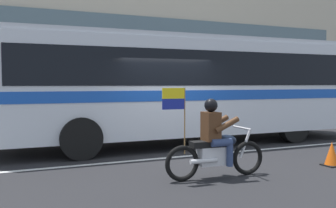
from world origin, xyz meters
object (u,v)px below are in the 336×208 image
at_px(traffic_cone, 332,154).
at_px(motorcycle_with_rider, 215,144).
at_px(transit_bus, 188,82).
at_px(fire_hydrant, 131,121).

bearing_deg(traffic_cone, motorcycle_with_rider, 177.64).
height_order(transit_bus, motorcycle_with_rider, transit_bus).
bearing_deg(transit_bus, fire_hydrant, 111.98).
distance_m(transit_bus, fire_hydrant, 3.04).
bearing_deg(fire_hydrant, traffic_cone, -68.95).
relative_size(transit_bus, fire_hydrant, 15.14).
relative_size(motorcycle_with_rider, fire_hydrant, 2.93).
height_order(motorcycle_with_rider, traffic_cone, motorcycle_with_rider).
bearing_deg(traffic_cone, fire_hydrant, 111.05).
bearing_deg(motorcycle_with_rider, transit_bus, 70.24).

